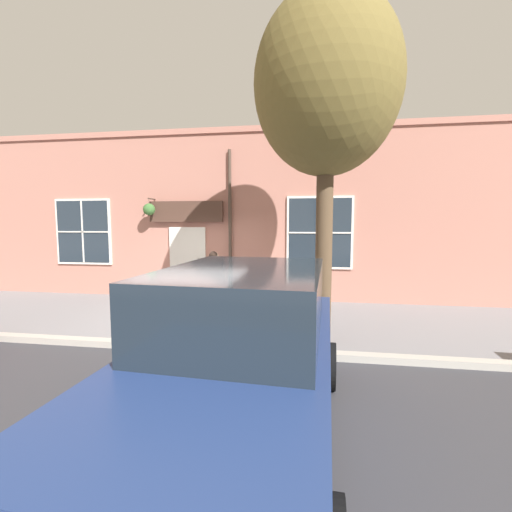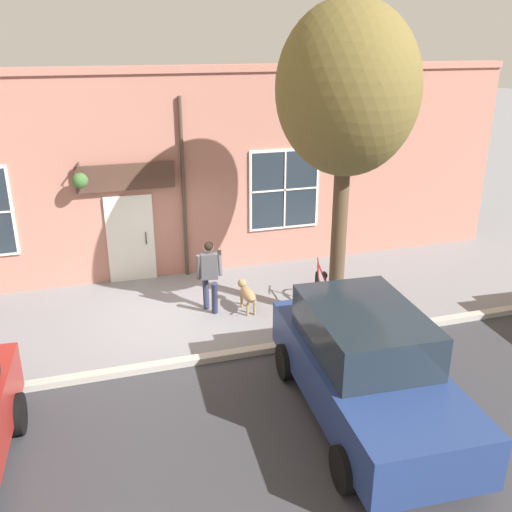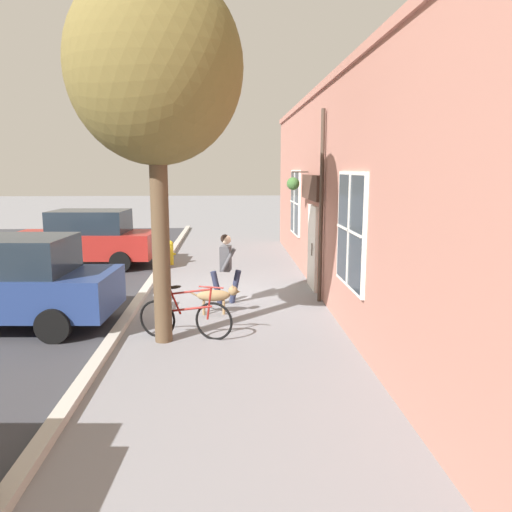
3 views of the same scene
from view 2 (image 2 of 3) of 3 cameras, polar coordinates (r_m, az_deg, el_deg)
The scene contains 7 objects.
ground_plane at distance 12.28m, azimuth -7.48°, elevation -5.77°, with size 90.00×90.00×0.00m, color gray.
storefront_facade at distance 13.63m, azimuth -9.82°, elevation 7.86°, with size 0.95×18.00×4.92m.
pedestrian_walking at distance 11.98m, azimuth -4.68°, elevation -1.44°, with size 0.71×0.60×1.58m.
dog_on_leash at distance 12.19m, azimuth -0.90°, elevation -3.74°, with size 1.10×0.28×0.61m.
street_tree_by_curb at distance 10.87m, azimuth 8.78°, elevation 15.70°, with size 2.86×2.58×6.20m.
leaning_bicycle at distance 12.22m, azimuth 6.60°, elevation -3.88°, with size 1.70×0.47×1.00m.
parked_car_mid_block at distance 8.91m, azimuth 10.90°, elevation -10.70°, with size 4.39×2.13×1.75m.
Camera 2 is at (10.84, -1.66, 5.52)m, focal length 40.00 mm.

